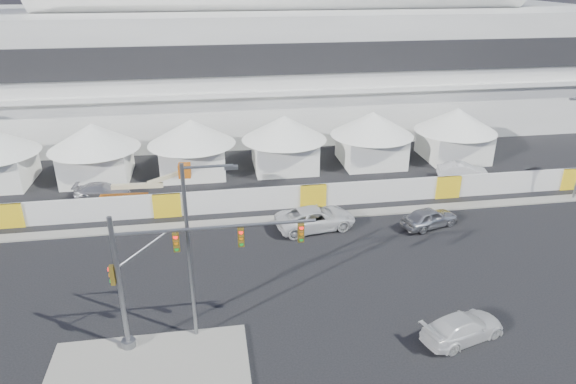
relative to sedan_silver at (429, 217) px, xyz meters
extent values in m
plane|color=black|center=(-14.21, -9.47, -0.78)|extent=(160.00, 160.00, 0.00)
cube|color=gray|center=(-20.21, -12.47, -0.71)|extent=(10.00, 5.00, 0.15)
cube|color=gray|center=(5.79, 3.03, -0.72)|extent=(80.00, 1.20, 0.12)
cube|color=silver|center=(-6.21, 32.53, 6.22)|extent=(80.00, 24.00, 14.00)
cube|color=black|center=(-6.21, 20.38, 9.02)|extent=(68.00, 0.30, 3.20)
cube|color=silver|center=(-6.21, 20.13, 5.52)|extent=(72.00, 0.80, 0.50)
cube|color=white|center=(-27.21, 14.53, 0.72)|extent=(6.00, 6.00, 3.00)
cone|color=white|center=(-27.21, 14.53, 3.42)|extent=(8.40, 8.40, 2.40)
cube|color=white|center=(-18.21, 14.53, 0.72)|extent=(6.00, 6.00, 3.00)
cone|color=white|center=(-18.21, 14.53, 3.42)|extent=(8.40, 8.40, 2.40)
cube|color=white|center=(-9.21, 14.53, 0.72)|extent=(6.00, 6.00, 3.00)
cone|color=white|center=(-9.21, 14.53, 3.42)|extent=(8.40, 8.40, 2.40)
cube|color=white|center=(-0.21, 14.53, 0.72)|extent=(6.00, 6.00, 3.00)
cone|color=white|center=(-0.21, 14.53, 3.42)|extent=(8.40, 8.40, 2.40)
cube|color=white|center=(8.79, 14.53, 0.72)|extent=(6.00, 6.00, 3.00)
cone|color=white|center=(8.79, 14.53, 3.42)|extent=(8.40, 8.40, 2.40)
cube|color=silver|center=(-8.21, 5.03, 0.22)|extent=(70.00, 0.25, 2.00)
imported|color=#A2A2A7|center=(0.00, 0.00, 0.00)|extent=(3.08, 4.92, 1.56)
imported|color=silver|center=(-8.79, 1.13, 0.08)|extent=(3.75, 6.55, 1.72)
imported|color=silver|center=(-3.56, -12.77, -0.07)|extent=(3.32, 5.26, 1.42)
imported|color=silver|center=(7.17, 8.90, -0.01)|extent=(2.80, 4.95, 1.54)
imported|color=black|center=(13.85, 7.07, -0.05)|extent=(2.75, 4.58, 1.46)
imported|color=silver|center=(-26.03, 9.60, -0.09)|extent=(2.27, 4.88, 1.38)
cylinder|color=slate|center=(-21.39, -10.78, 3.19)|extent=(0.25, 0.25, 7.65)
cylinder|color=slate|center=(-21.39, -10.78, -0.43)|extent=(0.74, 0.74, 0.40)
cylinder|color=slate|center=(-16.41, -10.78, 6.06)|extent=(9.96, 0.17, 0.17)
cube|color=#594714|center=(-18.42, -10.78, 5.42)|extent=(0.32, 0.22, 1.05)
cube|color=#594714|center=(-15.23, -10.78, 5.42)|extent=(0.32, 0.22, 1.05)
cube|color=#594714|center=(-12.18, -10.78, 5.42)|extent=(0.32, 0.22, 1.05)
cube|color=#594714|center=(-21.66, -10.78, 3.83)|extent=(0.22, 0.32, 1.05)
cylinder|color=slate|center=(-17.86, -10.30, 4.34)|extent=(0.20, 0.20, 9.95)
cylinder|color=slate|center=(-16.65, -10.30, 9.09)|extent=(2.43, 0.13, 0.13)
cube|color=slate|center=(-15.54, -10.30, 8.98)|extent=(0.66, 0.28, 0.17)
cube|color=slate|center=(12.51, 3.03, 8.13)|extent=(0.61, 0.26, 0.15)
cube|color=#BC5811|center=(-23.89, 6.68, -0.18)|extent=(4.00, 1.93, 1.20)
cube|color=beige|center=(-22.58, 6.68, 1.40)|extent=(4.15, 0.58, 0.38)
cube|color=beige|center=(-20.19, 6.68, 2.05)|extent=(3.22, 0.48, 1.32)
cube|color=#BC5811|center=(-18.66, 6.68, 2.59)|extent=(1.03, 1.03, 1.09)
camera|label=1|loc=(-16.45, -33.47, 17.79)|focal=32.00mm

